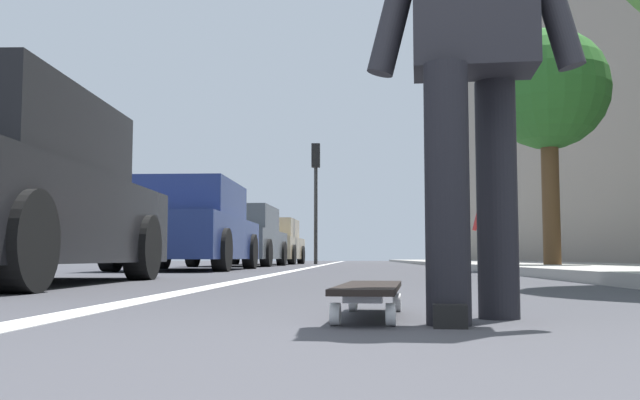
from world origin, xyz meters
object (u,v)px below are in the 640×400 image
object	(u,v)px
parked_car_far	(240,238)
traffic_light	(316,180)
skateboard	(370,291)
parked_car_mid	(188,228)
skater_person	(472,39)
parked_car_end	(269,243)
street_tree_mid	(548,92)
pedestrian_distant	(488,226)

from	to	relation	value
parked_car_far	traffic_light	bearing A→B (deg)	-14.19
skateboard	parked_car_mid	size ratio (longest dim) A/B	0.19
traffic_light	skater_person	bearing A→B (deg)	-175.06
parked_car_mid	traffic_light	world-z (taller)	traffic_light
skateboard	skater_person	size ratio (longest dim) A/B	0.52
parked_car_mid	parked_car_end	distance (m)	11.33
parked_car_end	parked_car_far	bearing A→B (deg)	179.85
skateboard	street_tree_mid	size ratio (longest dim) A/B	0.22
parked_car_far	traffic_light	world-z (taller)	traffic_light
parked_car_far	street_tree_mid	size ratio (longest dim) A/B	1.09
traffic_light	street_tree_mid	world-z (taller)	traffic_light
parked_car_end	street_tree_mid	distance (m)	13.50
street_tree_mid	parked_car_mid	bearing A→B (deg)	84.61
parked_car_end	traffic_light	distance (m)	2.61
parked_car_far	parked_car_end	bearing A→B (deg)	-0.15
traffic_light	pedestrian_distant	bearing A→B (deg)	-151.23
parked_car_mid	parked_car_end	world-z (taller)	parked_car_mid
parked_car_end	traffic_light	world-z (taller)	traffic_light
parked_car_far	street_tree_mid	xyz separation A→B (m)	(-6.22, -6.01, 2.16)
parked_car_far	skater_person	bearing A→B (deg)	-167.59
skateboard	skater_person	distance (m)	0.92
parked_car_far	skateboard	bearing A→B (deg)	-168.73
street_tree_mid	traffic_light	bearing A→B (deg)	20.14
skater_person	parked_car_end	bearing A→B (deg)	9.08
skater_person	street_tree_mid	world-z (taller)	street_tree_mid
parked_car_mid	skateboard	bearing A→B (deg)	-162.68
skater_person	parked_car_far	world-z (taller)	skater_person
skater_person	parked_car_far	bearing A→B (deg)	12.41
pedestrian_distant	parked_car_end	bearing A→B (deg)	37.81
skateboard	parked_car_end	world-z (taller)	parked_car_end
parked_car_end	pedestrian_distant	bearing A→B (deg)	-142.19
parked_car_far	traffic_light	distance (m)	6.55
parked_car_end	street_tree_mid	bearing A→B (deg)	-153.25
traffic_light	pedestrian_distant	xyz separation A→B (m)	(-7.82, -4.29, -1.88)
skater_person	parked_car_far	size ratio (longest dim) A/B	0.39
skater_person	parked_car_far	distance (m)	15.65
skater_person	pedestrian_distant	bearing A→B (deg)	-10.31
skateboard	parked_car_end	xyz separation A→B (m)	(20.81, 3.00, 0.61)
parked_car_mid	parked_car_far	bearing A→B (deg)	0.62
skater_person	parked_car_end	world-z (taller)	skater_person
parked_car_far	pedestrian_distant	distance (m)	6.09
skateboard	street_tree_mid	distance (m)	9.81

